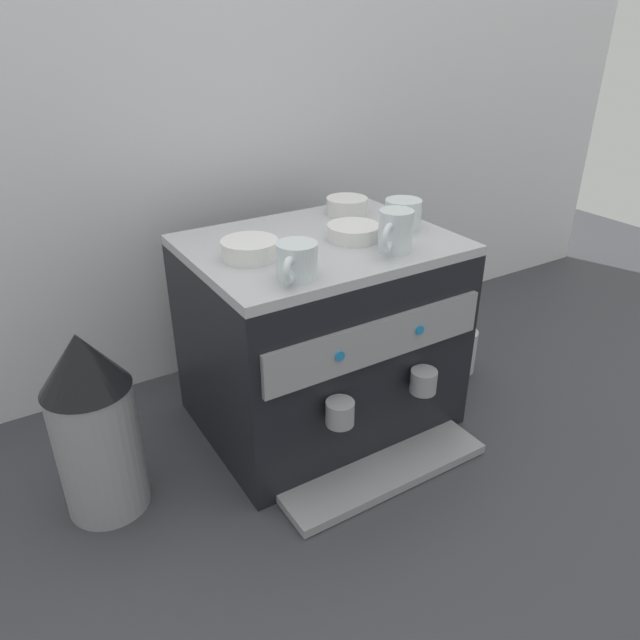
{
  "coord_description": "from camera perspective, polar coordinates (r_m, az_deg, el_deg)",
  "views": [
    {
      "loc": [
        -0.63,
        -1.01,
        0.88
      ],
      "look_at": [
        0.0,
        0.0,
        0.26
      ],
      "focal_mm": 33.28,
      "sensor_mm": 36.0,
      "label": 1
    }
  ],
  "objects": [
    {
      "name": "espresso_machine",
      "position": [
        1.35,
        0.1,
        -1.44
      ],
      "size": [
        0.55,
        0.53,
        0.45
      ],
      "color": "black",
      "rests_on": "ground_plane"
    },
    {
      "name": "ceramic_bowl_0",
      "position": [
        1.17,
        -6.76,
        6.77
      ],
      "size": [
        0.11,
        0.11,
        0.04
      ],
      "color": "white",
      "rests_on": "espresso_machine"
    },
    {
      "name": "tiled_backsplash_wall",
      "position": [
        1.56,
        -7.74,
        15.45
      ],
      "size": [
        2.8,
        0.03,
        1.12
      ],
      "primitive_type": "cube",
      "color": "silver",
      "rests_on": "ground_plane"
    },
    {
      "name": "ceramic_cup_1",
      "position": [
        1.07,
        -2.29,
        5.69
      ],
      "size": [
        0.1,
        0.09,
        0.07
      ],
      "color": "silver",
      "rests_on": "espresso_machine"
    },
    {
      "name": "ceramic_cup_0",
      "position": [
        1.34,
        7.92,
        10.0
      ],
      "size": [
        0.11,
        0.09,
        0.06
      ],
      "color": "silver",
      "rests_on": "espresso_machine"
    },
    {
      "name": "ceramic_bowl_1",
      "position": [
        1.27,
        3.24,
        8.42
      ],
      "size": [
        0.11,
        0.11,
        0.03
      ],
      "color": "white",
      "rests_on": "espresso_machine"
    },
    {
      "name": "coffee_grinder",
      "position": [
        1.2,
        -20.9,
        -9.31
      ],
      "size": [
        0.16,
        0.16,
        0.39
      ],
      "color": "#939399",
      "rests_on": "ground_plane"
    },
    {
      "name": "ceramic_bowl_2",
      "position": [
        1.43,
        2.61,
        10.86
      ],
      "size": [
        0.1,
        0.1,
        0.04
      ],
      "color": "white",
      "rests_on": "espresso_machine"
    },
    {
      "name": "milk_pitcher",
      "position": [
        1.66,
        13.38,
        -2.87
      ],
      "size": [
        0.08,
        0.08,
        0.12
      ],
      "primitive_type": "cylinder",
      "color": "#B7B7BC",
      "rests_on": "ground_plane"
    },
    {
      "name": "ground_plane",
      "position": [
        1.48,
        -0.0,
        -8.96
      ],
      "size": [
        4.0,
        4.0,
        0.0
      ],
      "primitive_type": "plane",
      "color": "#38383D"
    },
    {
      "name": "ceramic_cup_2",
      "position": [
        1.2,
        7.21,
        8.47
      ],
      "size": [
        0.1,
        0.08,
        0.08
      ],
      "color": "silver",
      "rests_on": "espresso_machine"
    }
  ]
}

